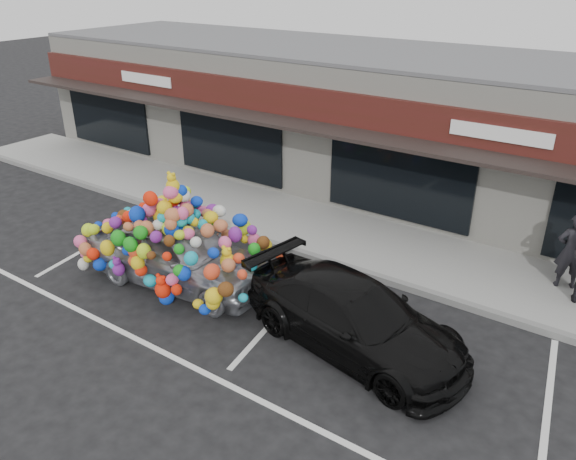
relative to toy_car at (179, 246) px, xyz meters
The scene contains 11 objects.
ground 0.98m from the toy_car, 133.34° to the left, with size 90.00×90.00×0.00m, color black.
shop_building 8.70m from the toy_car, 91.04° to the left, with size 24.00×7.20×4.31m.
sidewalk 4.26m from the toy_car, 92.16° to the left, with size 26.00×3.00×0.15m, color gray.
kerb 2.81m from the toy_car, 93.38° to the left, with size 26.00×0.18×0.16m, color slate.
parking_stripe_left 3.51m from the toy_car, behind, with size 0.12×4.40×0.01m, color silver.
parking_stripe_mid 2.83m from the toy_car, ahead, with size 0.12×4.40×0.01m, color silver.
parking_stripe_right 8.11m from the toy_car, ahead, with size 0.12×4.40×0.01m, color silver.
lane_line 2.97m from the toy_car, 49.18° to the right, with size 14.00×0.12×0.01m, color silver.
toy_car is the anchor object (origin of this frame).
black_sedan 4.50m from the toy_car, ahead, with size 4.72×1.92×1.37m, color black.
pedestrian_a 8.77m from the toy_car, 31.65° to the left, with size 0.65×0.43×1.79m, color black.
Camera 1 is at (8.65, -8.15, 6.82)m, focal length 35.00 mm.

